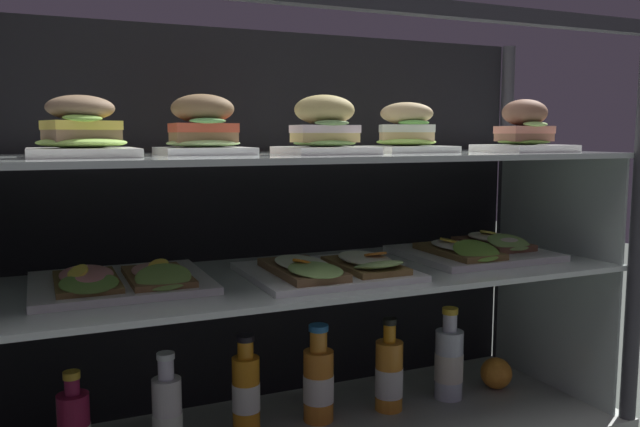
% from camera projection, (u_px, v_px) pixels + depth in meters
% --- Properties ---
extents(case_frame, '(1.43, 0.50, 0.96)m').
position_uv_depth(case_frame, '(297.00, 212.00, 1.53)').
color(case_frame, '#333338').
rests_on(case_frame, ground).
extents(riser_lower_tier, '(1.36, 0.43, 0.36)m').
position_uv_depth(riser_lower_tier, '(320.00, 355.00, 1.45)').
color(riser_lower_tier, silver).
rests_on(riser_lower_tier, case_base_deck).
extents(shelf_lower_glass, '(1.38, 0.45, 0.01)m').
position_uv_depth(shelf_lower_glass, '(320.00, 275.00, 1.42)').
color(shelf_lower_glass, silver).
rests_on(shelf_lower_glass, riser_lower_tier).
extents(riser_upper_tier, '(1.36, 0.43, 0.25)m').
position_uv_depth(riser_upper_tier, '(320.00, 216.00, 1.41)').
color(riser_upper_tier, silver).
rests_on(riser_upper_tier, shelf_lower_glass).
extents(shelf_upper_glass, '(1.38, 0.45, 0.01)m').
position_uv_depth(shelf_upper_glass, '(320.00, 156.00, 1.39)').
color(shelf_upper_glass, silver).
rests_on(shelf_upper_glass, riser_upper_tier).
extents(plated_roll_sandwich_near_right_corner, '(0.19, 0.19, 0.11)m').
position_uv_depth(plated_roll_sandwich_near_right_corner, '(82.00, 134.00, 1.17)').
color(plated_roll_sandwich_near_right_corner, white).
rests_on(plated_roll_sandwich_near_right_corner, shelf_upper_glass).
extents(plated_roll_sandwich_far_right, '(0.18, 0.18, 0.12)m').
position_uv_depth(plated_roll_sandwich_far_right, '(203.00, 131.00, 1.33)').
color(plated_roll_sandwich_far_right, white).
rests_on(plated_roll_sandwich_far_right, shelf_upper_glass).
extents(plated_roll_sandwich_far_left, '(0.18, 0.18, 0.12)m').
position_uv_depth(plated_roll_sandwich_far_left, '(324.00, 130.00, 1.36)').
color(plated_roll_sandwich_far_left, white).
rests_on(plated_roll_sandwich_far_left, shelf_upper_glass).
extents(plated_roll_sandwich_right_of_center, '(0.18, 0.18, 0.12)m').
position_uv_depth(plated_roll_sandwich_right_of_center, '(407.00, 134.00, 1.52)').
color(plated_roll_sandwich_right_of_center, white).
rests_on(plated_roll_sandwich_right_of_center, shelf_upper_glass).
extents(plated_roll_sandwich_left_of_center, '(0.18, 0.18, 0.12)m').
position_uv_depth(plated_roll_sandwich_left_of_center, '(524.00, 132.00, 1.53)').
color(plated_roll_sandwich_left_of_center, white).
rests_on(plated_roll_sandwich_left_of_center, shelf_upper_glass).
extents(open_sandwich_tray_near_right_corner, '(0.34, 0.31, 0.06)m').
position_uv_depth(open_sandwich_tray_near_right_corner, '(121.00, 280.00, 1.27)').
color(open_sandwich_tray_near_right_corner, white).
rests_on(open_sandwich_tray_near_right_corner, shelf_lower_glass).
extents(open_sandwich_tray_right_of_center, '(0.34, 0.32, 0.06)m').
position_uv_depth(open_sandwich_tray_right_of_center, '(331.00, 268.00, 1.37)').
color(open_sandwich_tray_right_of_center, white).
rests_on(open_sandwich_tray_right_of_center, shelf_lower_glass).
extents(open_sandwich_tray_mid_left, '(0.34, 0.32, 0.06)m').
position_uv_depth(open_sandwich_tray_mid_left, '(476.00, 249.00, 1.60)').
color(open_sandwich_tray_mid_left, white).
rests_on(open_sandwich_tray_mid_left, shelf_lower_glass).
extents(juice_bottle_back_center, '(0.06, 0.06, 0.22)m').
position_uv_depth(juice_bottle_back_center, '(167.00, 416.00, 1.34)').
color(juice_bottle_back_center, white).
rests_on(juice_bottle_back_center, case_base_deck).
extents(juice_bottle_front_fourth, '(0.06, 0.06, 0.23)m').
position_uv_depth(juice_bottle_front_fourth, '(246.00, 393.00, 1.44)').
color(juice_bottle_front_fourth, orange).
rests_on(juice_bottle_front_fourth, case_base_deck).
extents(juice_bottle_front_middle, '(0.07, 0.07, 0.23)m').
position_uv_depth(juice_bottle_front_middle, '(318.00, 382.00, 1.51)').
color(juice_bottle_front_middle, orange).
rests_on(juice_bottle_front_middle, case_base_deck).
extents(juice_bottle_back_left, '(0.07, 0.07, 0.23)m').
position_uv_depth(juice_bottle_back_left, '(389.00, 375.00, 1.57)').
color(juice_bottle_back_left, orange).
rests_on(juice_bottle_back_left, case_base_deck).
extents(juice_bottle_front_second, '(0.07, 0.07, 0.24)m').
position_uv_depth(juice_bottle_front_second, '(449.00, 362.00, 1.64)').
color(juice_bottle_front_second, silver).
rests_on(juice_bottle_front_second, case_base_deck).
extents(orange_fruit_beside_bottles, '(0.08, 0.08, 0.08)m').
position_uv_depth(orange_fruit_beside_bottles, '(496.00, 373.00, 1.71)').
color(orange_fruit_beside_bottles, orange).
rests_on(orange_fruit_beside_bottles, case_base_deck).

